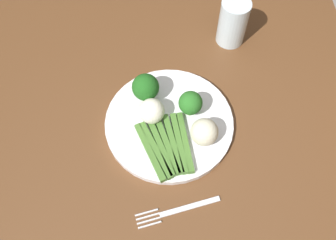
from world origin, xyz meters
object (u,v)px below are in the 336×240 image
object	(u,v)px
water_glass	(232,22)
asparagus_bundle	(166,146)
plate	(168,123)
fork	(176,211)
broccoli_front_left	(144,88)
broccoli_back_right	(189,103)
cauliflower_front	(203,132)
dining_table	(159,127)
cauliflower_right	(151,111)

from	to	relation	value
water_glass	asparagus_bundle	bearing A→B (deg)	150.46
plate	fork	distance (m)	0.19
broccoli_front_left	asparagus_bundle	bearing A→B (deg)	-161.67
asparagus_bundle	plate	bearing A→B (deg)	-22.89
broccoli_front_left	fork	size ratio (longest dim) A/B	0.43
plate	broccoli_front_left	bearing A→B (deg)	37.83
broccoli_back_right	fork	world-z (taller)	broccoli_back_right
asparagus_bundle	cauliflower_front	distance (m)	0.08
dining_table	asparagus_bundle	xyz separation A→B (m)	(-0.11, -0.01, 0.11)
asparagus_bundle	cauliflower_front	size ratio (longest dim) A/B	2.66
plate	water_glass	world-z (taller)	water_glass
dining_table	broccoli_front_left	xyz separation A→B (m)	(0.02, 0.03, 0.15)
cauliflower_right	water_glass	world-z (taller)	water_glass
cauliflower_right	dining_table	bearing A→B (deg)	-24.73
water_glass	cauliflower_right	bearing A→B (deg)	138.87
plate	water_glass	xyz separation A→B (m)	(0.24, -0.16, 0.05)
cauliflower_right	broccoli_front_left	bearing A→B (deg)	12.55
plate	asparagus_bundle	size ratio (longest dim) A/B	1.81
dining_table	broccoli_back_right	xyz separation A→B (m)	(-0.02, -0.06, 0.14)
plate	broccoli_front_left	xyz separation A→B (m)	(0.06, 0.05, 0.05)
fork	cauliflower_right	bearing A→B (deg)	-91.33
broccoli_back_right	cauliflower_front	bearing A→B (deg)	-160.35
plate	broccoli_front_left	size ratio (longest dim) A/B	3.84
broccoli_front_left	water_glass	bearing A→B (deg)	-49.91
asparagus_bundle	cauliflower_front	world-z (taller)	cauliflower_front
cauliflower_front	fork	xyz separation A→B (m)	(-0.14, 0.06, -0.04)
dining_table	fork	size ratio (longest dim) A/B	8.88
plate	broccoli_front_left	distance (m)	0.09
cauliflower_front	cauliflower_right	xyz separation A→B (m)	(0.05, 0.10, -0.00)
dining_table	water_glass	size ratio (longest dim) A/B	12.72
dining_table	cauliflower_right	bearing A→B (deg)	155.27
cauliflower_front	asparagus_bundle	bearing A→B (deg)	102.39
asparagus_bundle	cauliflower_front	bearing A→B (deg)	-94.14
dining_table	broccoli_front_left	size ratio (longest dim) A/B	20.53
asparagus_bundle	cauliflower_right	size ratio (longest dim) A/B	2.79
fork	broccoli_back_right	bearing A→B (deg)	-113.86
cauliflower_right	water_glass	xyz separation A→B (m)	(0.23, -0.20, 0.02)
broccoli_front_left	fork	bearing A→B (deg)	-167.94
fork	cauliflower_front	bearing A→B (deg)	-126.71
asparagus_bundle	broccoli_back_right	distance (m)	0.10
cauliflower_front	plate	bearing A→B (deg)	56.95
cauliflower_front	fork	bearing A→B (deg)	156.56
cauliflower_front	fork	distance (m)	0.16
cauliflower_front	dining_table	bearing A→B (deg)	44.67
cauliflower_right	fork	bearing A→B (deg)	-168.07
plate	broccoli_back_right	world-z (taller)	broccoli_back_right
broccoli_front_left	fork	world-z (taller)	broccoli_front_left
plate	cauliflower_right	size ratio (longest dim) A/B	5.05
broccoli_back_right	cauliflower_right	world-z (taller)	broccoli_back_right
broccoli_front_left	water_glass	xyz separation A→B (m)	(0.18, -0.21, 0.00)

